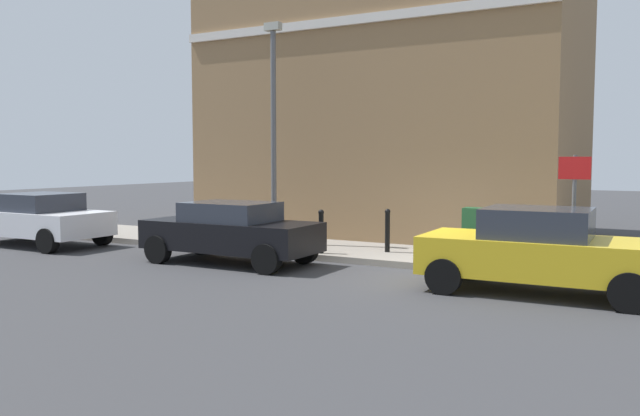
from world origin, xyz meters
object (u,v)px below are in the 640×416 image
object	(u,v)px
bollard_far_kerb	(321,230)
car_black	(231,231)
car_yellow	(539,250)
utility_cabinet	(476,236)
street_sign	(574,196)
car_white	(38,219)
bollard_near_cabinet	(387,229)
lamppost	(274,123)

from	to	relation	value
bollard_far_kerb	car_black	bearing A→B (deg)	134.72
car_yellow	utility_cabinet	size ratio (longest dim) A/B	3.55
car_black	street_sign	xyz separation A→B (m)	(1.68, -7.05, 0.92)
car_black	car_white	size ratio (longest dim) A/B	0.98
bollard_near_cabinet	street_sign	distance (m)	4.43
car_yellow	lamppost	xyz separation A→B (m)	(2.41, 7.15, 2.53)
car_black	bollard_near_cabinet	bearing A→B (deg)	-139.37
bollard_near_cabinet	car_white	bearing A→B (deg)	105.64
bollard_near_cabinet	car_black	bearing A→B (deg)	131.24
car_white	lamppost	world-z (taller)	lamppost
utility_cabinet	street_sign	world-z (taller)	street_sign
utility_cabinet	street_sign	xyz separation A→B (m)	(-0.67, -2.09, 0.98)
bollard_far_kerb	lamppost	size ratio (longest dim) A/B	0.18
car_white	street_sign	xyz separation A→B (m)	(1.82, -13.52, 0.92)
car_yellow	lamppost	world-z (taller)	lamppost
bollard_near_cabinet	street_sign	world-z (taller)	street_sign
utility_cabinet	bollard_near_cabinet	size ratio (longest dim) A/B	1.11
utility_cabinet	lamppost	xyz separation A→B (m)	(0.08, 5.39, 2.62)
car_black	lamppost	distance (m)	3.56
car_yellow	bollard_near_cabinet	xyz separation A→B (m)	(2.43, 3.92, -0.07)
lamppost	utility_cabinet	bearing A→B (deg)	-90.88
bollard_far_kerb	bollard_near_cabinet	bearing A→B (deg)	-53.38
car_white	utility_cabinet	xyz separation A→B (m)	(2.49, -11.43, -0.06)
car_black	car_yellow	bearing A→B (deg)	179.56
car_black	bollard_far_kerb	world-z (taller)	car_black
car_yellow	bollard_near_cabinet	size ratio (longest dim) A/B	3.93
car_white	street_sign	world-z (taller)	street_sign
utility_cabinet	bollard_near_cabinet	xyz separation A→B (m)	(0.10, 2.17, 0.02)
bollard_near_cabinet	lamppost	bearing A→B (deg)	90.31
street_sign	lamppost	bearing A→B (deg)	84.27
utility_cabinet	bollard_far_kerb	size ratio (longest dim) A/B	1.11
car_white	bollard_far_kerb	bearing A→B (deg)	-168.32
street_sign	bollard_near_cabinet	bearing A→B (deg)	79.78
car_yellow	car_white	bearing A→B (deg)	-0.89
car_black	lamppost	bearing A→B (deg)	-80.66
car_yellow	street_sign	xyz separation A→B (m)	(1.66, -0.34, 0.89)
car_black	utility_cabinet	xyz separation A→B (m)	(2.35, -4.96, -0.06)
car_black	lamppost	size ratio (longest dim) A/B	0.71
bollard_near_cabinet	car_yellow	bearing A→B (deg)	-121.79
car_yellow	car_white	size ratio (longest dim) A/B	0.98
car_white	bollard_far_kerb	size ratio (longest dim) A/B	4.01
car_black	utility_cabinet	distance (m)	5.49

